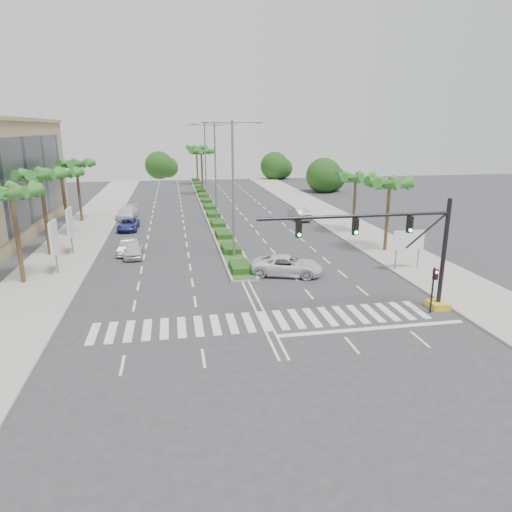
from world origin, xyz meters
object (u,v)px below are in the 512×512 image
at_px(car_parked_a, 133,249).
at_px(car_right, 299,214).
at_px(car_parked_b, 129,247).
at_px(car_parked_c, 128,225).
at_px(car_parked_d, 127,213).
at_px(car_crossing, 287,265).

distance_m(car_parked_a, car_right, 24.10).
distance_m(car_parked_b, car_right, 23.82).
height_order(car_parked_b, car_parked_c, car_parked_b).
relative_size(car_parked_c, car_parked_d, 0.87).
bearing_deg(car_parked_b, car_right, 39.99).
bearing_deg(car_parked_a, car_parked_c, 94.33).
bearing_deg(car_right, car_parked_c, 0.72).
relative_size(car_parked_a, car_crossing, 0.73).
xyz_separation_m(car_parked_c, car_parked_d, (-0.75, 7.22, 0.13)).
relative_size(car_crossing, car_right, 1.19).
height_order(car_parked_a, car_parked_c, car_parked_a).
distance_m(car_parked_d, car_crossing, 30.43).
bearing_deg(car_parked_c, car_parked_d, 97.95).
height_order(car_parked_b, car_right, car_right).
xyz_separation_m(car_parked_a, car_parked_d, (-2.15, 19.01, 0.08)).
relative_size(car_parked_c, car_right, 0.98).
bearing_deg(car_parked_d, car_parked_c, -77.48).
height_order(car_parked_d, car_right, car_right).
xyz_separation_m(car_parked_a, car_crossing, (12.48, -7.67, 0.08)).
bearing_deg(car_parked_b, car_parked_d, 102.49).
distance_m(car_parked_d, car_right, 22.22).
bearing_deg(car_crossing, car_parked_a, 77.32).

